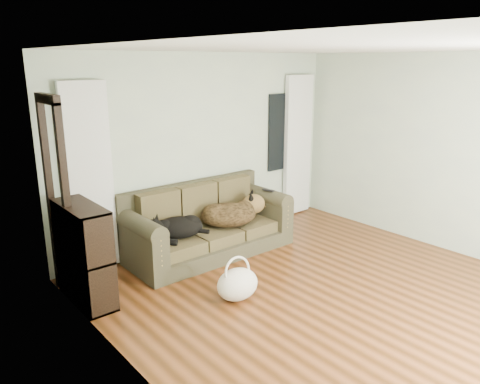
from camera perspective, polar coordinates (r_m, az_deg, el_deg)
floor at (r=5.26m, az=12.30°, el=-12.82°), size 5.00×5.00×0.00m
ceiling at (r=4.65m, az=14.22°, el=16.72°), size 5.00×5.00×0.00m
wall_back at (r=6.57m, az=-4.38°, el=5.28°), size 4.50×0.04×2.60m
wall_left at (r=3.36m, az=-11.05°, el=-5.16°), size 0.04×5.00×2.60m
wall_right at (r=6.69m, az=25.07°, el=4.04°), size 0.04×5.00×2.60m
curtain_left at (r=5.74m, az=-17.86°, el=1.51°), size 0.55×0.08×2.25m
curtain_right at (r=7.70m, az=7.04°, el=5.60°), size 0.55×0.08×2.25m
window_pane at (r=7.45m, az=4.95°, el=7.27°), size 0.50×0.03×1.20m
door_casing at (r=5.26m, az=-21.27°, el=-1.18°), size 0.07×0.60×2.10m
sofa at (r=6.19m, az=-3.79°, el=-3.50°), size 2.22×0.96×0.91m
dog_black_lab at (r=5.89m, az=-7.82°, el=-4.33°), size 0.74×0.65×0.26m
dog_shepherd at (r=6.28m, az=-1.06°, el=-2.80°), size 0.94×0.84×0.34m
tv_remote at (r=6.59m, az=3.48°, el=0.24°), size 0.08×0.17×0.02m
tote_bag at (r=5.11m, az=-0.32°, el=-11.32°), size 0.58×0.52×0.35m
bookshelf at (r=5.20m, az=-18.42°, el=-7.54°), size 0.43×0.89×1.07m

